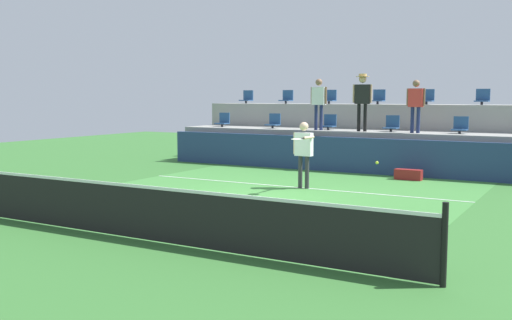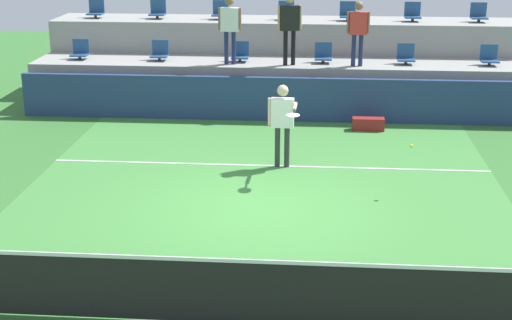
{
  "view_description": "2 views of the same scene",
  "coord_description": "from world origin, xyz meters",
  "px_view_note": "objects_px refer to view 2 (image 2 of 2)",
  "views": [
    {
      "loc": [
        6.74,
        -11.35,
        2.35
      ],
      "look_at": [
        0.53,
        -0.55,
        1.02
      ],
      "focal_mm": 41.49,
      "sensor_mm": 36.0,
      "label": 1
    },
    {
      "loc": [
        0.96,
        -12.65,
        5.05
      ],
      "look_at": [
        -0.06,
        -0.07,
        0.93
      ],
      "focal_mm": 54.08,
      "sensor_mm": 36.0,
      "label": 2
    }
  ],
  "objects_px": {
    "spectator_in_grey": "(230,24)",
    "spectator_with_hat": "(290,20)",
    "stadium_chair_lower_far_left": "(80,51)",
    "stadium_chair_upper_far_right": "(479,14)",
    "stadium_chair_lower_mid_right": "(323,54)",
    "stadium_chair_upper_mid_right": "(348,13)",
    "stadium_chair_lower_far_right": "(489,57)",
    "stadium_chair_upper_left": "(158,11)",
    "stadium_chair_upper_mid_left": "(220,11)",
    "stadium_chair_lower_left": "(160,52)",
    "stadium_chair_upper_right": "(413,13)",
    "stadium_chair_upper_center": "(286,12)",
    "equipment_bag": "(368,124)",
    "stadium_chair_upper_far_left": "(96,10)",
    "tennis_player": "(283,118)",
    "tennis_ball": "(411,146)",
    "spectator_in_white": "(358,28)",
    "stadium_chair_lower_mid_left": "(240,53)",
    "stadium_chair_lower_right": "(406,56)"
  },
  "relations": [
    {
      "from": "stadium_chair_lower_mid_right",
      "to": "spectator_in_grey",
      "type": "xyz_separation_m",
      "value": [
        -2.39,
        -0.38,
        0.82
      ]
    },
    {
      "from": "stadium_chair_lower_mid_right",
      "to": "stadium_chair_upper_center",
      "type": "height_order",
      "value": "stadium_chair_upper_center"
    },
    {
      "from": "stadium_chair_lower_right",
      "to": "equipment_bag",
      "type": "bearing_deg",
      "value": -117.54
    },
    {
      "from": "stadium_chair_upper_left",
      "to": "stadium_chair_upper_mid_right",
      "type": "xyz_separation_m",
      "value": [
        5.34,
        0.0,
        0.0
      ]
    },
    {
      "from": "stadium_chair_upper_right",
      "to": "spectator_with_hat",
      "type": "height_order",
      "value": "spectator_with_hat"
    },
    {
      "from": "stadium_chair_upper_far_left",
      "to": "stadium_chair_upper_center",
      "type": "xyz_separation_m",
      "value": [
        5.41,
        0.0,
        0.0
      ]
    },
    {
      "from": "stadium_chair_lower_left",
      "to": "stadium_chair_upper_left",
      "type": "bearing_deg",
      "value": 102.26
    },
    {
      "from": "stadium_chair_lower_far_right",
      "to": "stadium_chair_upper_left",
      "type": "distance_m",
      "value": 9.12
    },
    {
      "from": "stadium_chair_lower_mid_left",
      "to": "stadium_chair_upper_right",
      "type": "xyz_separation_m",
      "value": [
        4.59,
        1.8,
        0.85
      ]
    },
    {
      "from": "tennis_player",
      "to": "tennis_ball",
      "type": "height_order",
      "value": "tennis_player"
    },
    {
      "from": "stadium_chair_upper_center",
      "to": "stadium_chair_upper_left",
      "type": "bearing_deg",
      "value": 180.0
    },
    {
      "from": "stadium_chair_lower_mid_right",
      "to": "stadium_chair_upper_far_left",
      "type": "bearing_deg",
      "value": 164.44
    },
    {
      "from": "stadium_chair_upper_center",
      "to": "stadium_chair_upper_far_right",
      "type": "bearing_deg",
      "value": 0.0
    },
    {
      "from": "tennis_player",
      "to": "stadium_chair_upper_mid_right",
      "type": "bearing_deg",
      "value": 77.65
    },
    {
      "from": "stadium_chair_lower_far_left",
      "to": "stadium_chair_upper_right",
      "type": "height_order",
      "value": "stadium_chair_upper_right"
    },
    {
      "from": "stadium_chair_lower_mid_right",
      "to": "stadium_chair_upper_mid_right",
      "type": "relative_size",
      "value": 1.0
    },
    {
      "from": "stadium_chair_lower_far_right",
      "to": "stadium_chair_upper_mid_left",
      "type": "xyz_separation_m",
      "value": [
        -7.12,
        1.8,
        0.85
      ]
    },
    {
      "from": "stadium_chair_upper_center",
      "to": "stadium_chair_upper_right",
      "type": "relative_size",
      "value": 1.0
    },
    {
      "from": "spectator_in_grey",
      "to": "spectator_with_hat",
      "type": "distance_m",
      "value": 1.52
    },
    {
      "from": "stadium_chair_lower_far_right",
      "to": "stadium_chair_lower_far_left",
      "type": "bearing_deg",
      "value": 180.0
    },
    {
      "from": "stadium_chair_lower_far_left",
      "to": "stadium_chair_lower_mid_right",
      "type": "distance_m",
      "value": 6.43
    },
    {
      "from": "stadium_chair_upper_far_right",
      "to": "spectator_in_white",
      "type": "bearing_deg",
      "value": -147.07
    },
    {
      "from": "stadium_chair_lower_far_left",
      "to": "stadium_chair_upper_far_right",
      "type": "distance_m",
      "value": 10.84
    },
    {
      "from": "spectator_in_white",
      "to": "tennis_ball",
      "type": "bearing_deg",
      "value": -82.69
    },
    {
      "from": "stadium_chair_lower_mid_left",
      "to": "stadium_chair_lower_mid_right",
      "type": "distance_m",
      "value": 2.16
    },
    {
      "from": "stadium_chair_upper_left",
      "to": "stadium_chair_upper_mid_left",
      "type": "height_order",
      "value": "same"
    },
    {
      "from": "stadium_chair_upper_right",
      "to": "spectator_in_white",
      "type": "relative_size",
      "value": 0.32
    },
    {
      "from": "stadium_chair_upper_far_left",
      "to": "spectator_in_grey",
      "type": "relative_size",
      "value": 0.3
    },
    {
      "from": "stadium_chair_upper_right",
      "to": "tennis_ball",
      "type": "xyz_separation_m",
      "value": [
        -0.83,
        -8.08,
        -1.37
      ]
    },
    {
      "from": "stadium_chair_upper_center",
      "to": "equipment_bag",
      "type": "height_order",
      "value": "stadium_chair_upper_center"
    },
    {
      "from": "stadium_chair_lower_left",
      "to": "stadium_chair_upper_right",
      "type": "height_order",
      "value": "stadium_chair_upper_right"
    },
    {
      "from": "stadium_chair_upper_center",
      "to": "stadium_chair_lower_mid_left",
      "type": "bearing_deg",
      "value": -121.63
    },
    {
      "from": "stadium_chair_lower_far_right",
      "to": "spectator_in_grey",
      "type": "bearing_deg",
      "value": -176.67
    },
    {
      "from": "stadium_chair_lower_far_left",
      "to": "tennis_ball",
      "type": "relative_size",
      "value": 7.65
    },
    {
      "from": "stadium_chair_upper_mid_left",
      "to": "equipment_bag",
      "type": "relative_size",
      "value": 0.68
    },
    {
      "from": "stadium_chair_lower_mid_right",
      "to": "stadium_chair_upper_far_right",
      "type": "height_order",
      "value": "stadium_chair_upper_far_right"
    },
    {
      "from": "spectator_in_white",
      "to": "stadium_chair_upper_center",
      "type": "bearing_deg",
      "value": 131.04
    },
    {
      "from": "stadium_chair_upper_center",
      "to": "stadium_chair_upper_mid_right",
      "type": "relative_size",
      "value": 1.0
    },
    {
      "from": "stadium_chair_upper_right",
      "to": "spectator_in_white",
      "type": "xyz_separation_m",
      "value": [
        -1.58,
        -2.18,
        -0.09
      ]
    },
    {
      "from": "stadium_chair_upper_left",
      "to": "stadium_chair_lower_right",
      "type": "bearing_deg",
      "value": -14.83
    },
    {
      "from": "stadium_chair_lower_far_right",
      "to": "stadium_chair_upper_center",
      "type": "height_order",
      "value": "stadium_chair_upper_center"
    },
    {
      "from": "stadium_chair_upper_far_left",
      "to": "stadium_chair_upper_far_right",
      "type": "xyz_separation_m",
      "value": [
        10.68,
        0.0,
        0.0
      ]
    },
    {
      "from": "stadium_chair_upper_mid_left",
      "to": "equipment_bag",
      "type": "height_order",
      "value": "stadium_chair_upper_mid_left"
    },
    {
      "from": "stadium_chair_lower_mid_right",
      "to": "stadium_chair_lower_far_right",
      "type": "xyz_separation_m",
      "value": [
        4.22,
        0.0,
        0.0
      ]
    },
    {
      "from": "spectator_in_white",
      "to": "stadium_chair_upper_mid_left",
      "type": "bearing_deg",
      "value": 149.79
    },
    {
      "from": "stadium_chair_upper_far_left",
      "to": "stadium_chair_upper_mid_left",
      "type": "relative_size",
      "value": 1.0
    },
    {
      "from": "stadium_chair_upper_left",
      "to": "spectator_in_white",
      "type": "relative_size",
      "value": 0.32
    },
    {
      "from": "stadium_chair_lower_left",
      "to": "stadium_chair_upper_far_right",
      "type": "xyz_separation_m",
      "value": [
        8.51,
        1.8,
        0.85
      ]
    },
    {
      "from": "stadium_chair_lower_mid_left",
      "to": "stadium_chair_upper_far_left",
      "type": "height_order",
      "value": "stadium_chair_upper_far_left"
    },
    {
      "from": "stadium_chair_upper_left",
      "to": "stadium_chair_upper_mid_right",
      "type": "distance_m",
      "value": 5.34
    }
  ]
}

